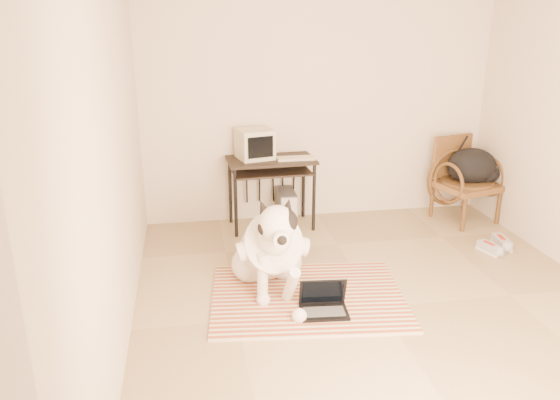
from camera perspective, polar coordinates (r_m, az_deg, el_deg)
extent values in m
plane|color=tan|center=(4.66, 10.41, -10.98)|extent=(4.50, 4.50, 0.00)
plane|color=beige|center=(6.27, 4.10, 10.17)|extent=(4.50, 0.00, 4.50)
plane|color=beige|center=(3.92, -17.01, 4.08)|extent=(0.00, 4.50, 4.50)
cube|color=#BD371C|center=(4.31, 3.67, -13.24)|extent=(1.64, 0.42, 0.02)
cube|color=#3E7636|center=(4.52, 3.27, -11.57)|extent=(1.64, 0.42, 0.02)
cube|color=#704990|center=(4.73, 2.92, -10.05)|extent=(1.64, 0.42, 0.02)
cube|color=gold|center=(4.95, 2.60, -8.67)|extent=(1.64, 0.42, 0.02)
cube|color=beige|center=(5.17, 2.30, -7.40)|extent=(1.64, 0.42, 0.02)
sphere|color=white|center=(4.94, -3.19, -6.71)|extent=(0.33, 0.33, 0.33)
sphere|color=white|center=(4.99, 0.42, -6.44)|extent=(0.33, 0.33, 0.33)
ellipsoid|color=white|center=(4.94, -1.36, -6.36)|extent=(0.40, 0.37, 0.33)
ellipsoid|color=white|center=(4.67, -0.99, -4.90)|extent=(0.41, 0.75, 0.71)
cylinder|color=silver|center=(4.68, -1.02, -4.84)|extent=(0.49, 0.64, 0.65)
sphere|color=white|center=(4.42, -0.55, -4.12)|extent=(0.28, 0.28, 0.28)
sphere|color=white|center=(4.26, -0.32, -2.55)|extent=(0.30, 0.30, 0.30)
ellipsoid|color=black|center=(4.26, 0.29, -2.26)|extent=(0.23, 0.26, 0.22)
cylinder|color=white|center=(4.15, 0.01, -3.79)|extent=(0.13, 0.16, 0.13)
sphere|color=black|center=(4.08, 0.22, -4.24)|extent=(0.07, 0.07, 0.07)
cone|color=black|center=(4.26, -1.78, -0.84)|extent=(0.15, 0.15, 0.19)
cone|color=black|center=(4.29, 0.82, -0.68)|extent=(0.15, 0.15, 0.19)
torus|color=white|center=(4.38, -0.51, -3.58)|extent=(0.27, 0.14, 0.24)
cylinder|color=white|center=(4.53, -1.83, -8.10)|extent=(0.09, 0.14, 0.45)
cylinder|color=white|center=(4.46, 1.13, -8.93)|extent=(0.09, 0.41, 0.46)
sphere|color=white|center=(4.60, -1.76, -10.36)|extent=(0.12, 0.12, 0.12)
sphere|color=white|center=(4.36, 2.03, -11.99)|extent=(0.12, 0.12, 0.12)
cone|color=black|center=(5.25, -2.07, -6.39)|extent=(0.22, 0.45, 0.11)
cube|color=black|center=(4.48, 4.62, -11.60)|extent=(0.40, 0.30, 0.02)
cube|color=#4B4B4E|center=(4.46, 4.64, -11.54)|extent=(0.34, 0.19, 0.00)
cube|color=black|center=(4.49, 4.47, -9.54)|extent=(0.39, 0.13, 0.25)
cube|color=black|center=(4.48, 4.49, -9.56)|extent=(0.34, 0.10, 0.22)
cube|color=black|center=(5.99, -0.94, 4.19)|extent=(0.97, 0.57, 0.03)
cube|color=black|center=(5.97, -0.85, 2.93)|extent=(0.86, 0.46, 0.02)
cylinder|color=black|center=(5.83, -4.65, -0.37)|extent=(0.04, 0.04, 0.76)
cylinder|color=black|center=(6.25, -5.22, 0.94)|extent=(0.04, 0.04, 0.76)
cylinder|color=black|center=(6.00, 3.56, 0.22)|extent=(0.04, 0.04, 0.76)
cylinder|color=black|center=(6.40, 2.48, 1.46)|extent=(0.04, 0.04, 0.76)
cube|color=#C3B998|center=(5.97, -2.64, 5.88)|extent=(0.43, 0.41, 0.32)
cube|color=black|center=(5.82, -2.06, 5.53)|extent=(0.28, 0.08, 0.23)
cube|color=#C3B998|center=(5.95, 1.64, 4.38)|extent=(0.41, 0.15, 0.03)
cube|color=#4B4B4E|center=(6.18, 0.64, -0.88)|extent=(0.20, 0.44, 0.41)
cube|color=silver|center=(5.97, 0.97, -1.58)|extent=(0.18, 0.02, 0.39)
cube|color=brown|center=(6.63, 18.93, 1.44)|extent=(0.77, 0.76, 0.07)
cylinder|color=#3C2510|center=(6.62, 18.97, 1.80)|extent=(0.59, 0.59, 0.04)
cube|color=brown|center=(6.75, 17.54, 4.48)|extent=(0.53, 0.19, 0.48)
cylinder|color=#3C2510|center=(6.35, 18.65, -1.46)|extent=(0.05, 0.05, 0.39)
cylinder|color=#3C2510|center=(6.71, 15.59, -0.09)|extent=(0.05, 0.05, 0.39)
cylinder|color=#3C2510|center=(6.71, 21.86, -0.75)|extent=(0.05, 0.05, 0.39)
cylinder|color=#3C2510|center=(7.05, 18.80, 0.52)|extent=(0.05, 0.05, 0.39)
ellipsoid|color=black|center=(6.61, 19.38, 3.36)|extent=(0.56, 0.46, 0.42)
ellipsoid|color=black|center=(6.67, 20.57, 2.60)|extent=(0.35, 0.29, 0.24)
cube|color=silver|center=(5.96, 21.02, -5.00)|extent=(0.18, 0.29, 0.03)
cube|color=gray|center=(5.94, 21.06, -4.67)|extent=(0.17, 0.28, 0.09)
cube|color=#9E2315|center=(5.93, 21.11, -4.35)|extent=(0.08, 0.14, 0.02)
cube|color=silver|center=(6.13, 22.10, -4.43)|extent=(0.15, 0.31, 0.03)
cube|color=gray|center=(6.12, 22.14, -4.09)|extent=(0.15, 0.30, 0.09)
cube|color=#9E2315|center=(6.10, 22.19, -3.75)|extent=(0.07, 0.15, 0.02)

